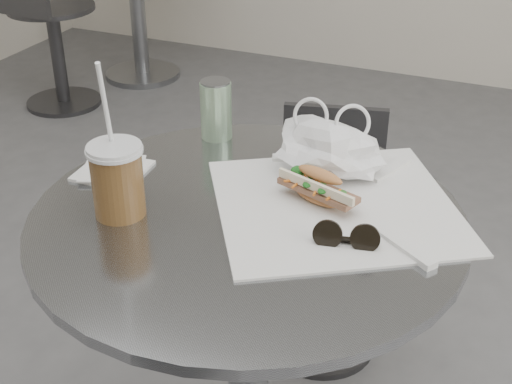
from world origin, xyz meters
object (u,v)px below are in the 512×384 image
at_px(chair_far, 326,249).
at_px(iced_coffee, 117,179).
at_px(bg_chair, 49,39).
at_px(cafe_table, 248,336).
at_px(drink_can, 216,109).
at_px(banh_mi, 319,187).
at_px(sunglasses, 346,238).

relative_size(chair_far, iced_coffee, 2.35).
bearing_deg(iced_coffee, bg_chair, 131.71).
bearing_deg(cafe_table, drink_can, 125.24).
bearing_deg(banh_mi, bg_chair, 158.64).
relative_size(sunglasses, drink_can, 0.87).
distance_m(cafe_table, chair_far, 0.60).
height_order(cafe_table, banh_mi, banh_mi).
relative_size(banh_mi, sunglasses, 1.83).
xyz_separation_m(bg_chair, sunglasses, (1.95, -1.70, 0.41)).
bearing_deg(bg_chair, sunglasses, -38.51).
height_order(cafe_table, bg_chair, bg_chair).
relative_size(cafe_table, bg_chair, 0.98).
distance_m(banh_mi, sunglasses, 0.14).
distance_m(banh_mi, iced_coffee, 0.35).
height_order(cafe_table, sunglasses, sunglasses).
xyz_separation_m(cafe_table, banh_mi, (0.10, 0.08, 0.31)).
height_order(banh_mi, sunglasses, banh_mi).
xyz_separation_m(chair_far, banh_mi, (0.13, -0.50, 0.48)).
relative_size(cafe_table, chair_far, 1.15).
xyz_separation_m(sunglasses, drink_can, (-0.37, 0.29, 0.04)).
bearing_deg(sunglasses, banh_mi, 115.31).
relative_size(chair_far, bg_chair, 0.85).
xyz_separation_m(chair_far, iced_coffee, (-0.18, -0.66, 0.51)).
bearing_deg(sunglasses, iced_coffee, 175.83).
height_order(chair_far, iced_coffee, iced_coffee).
relative_size(cafe_table, iced_coffee, 2.71).
xyz_separation_m(bg_chair, banh_mi, (1.86, -1.58, 0.43)).
relative_size(banh_mi, drink_can, 1.60).
distance_m(cafe_table, banh_mi, 0.34).
xyz_separation_m(bg_chair, drink_can, (1.58, -1.40, 0.45)).
bearing_deg(bg_chair, cafe_table, -40.86).
height_order(bg_chair, banh_mi, banh_mi).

